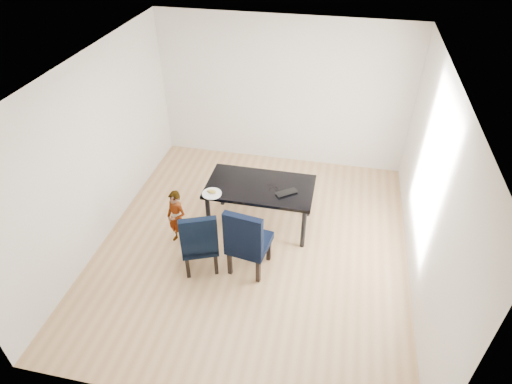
% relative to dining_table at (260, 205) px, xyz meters
% --- Properties ---
extents(floor, '(4.50, 5.00, 0.01)m').
position_rel_dining_table_xyz_m(floor, '(0.00, -0.50, -0.38)').
color(floor, tan).
rests_on(floor, ground).
extents(ceiling, '(4.50, 5.00, 0.01)m').
position_rel_dining_table_xyz_m(ceiling, '(0.00, -0.50, 2.33)').
color(ceiling, white).
rests_on(ceiling, wall_back).
extents(wall_back, '(4.50, 0.01, 2.70)m').
position_rel_dining_table_xyz_m(wall_back, '(0.00, 2.00, 0.98)').
color(wall_back, silver).
rests_on(wall_back, ground).
extents(wall_front, '(4.50, 0.01, 2.70)m').
position_rel_dining_table_xyz_m(wall_front, '(0.00, -3.00, 0.98)').
color(wall_front, silver).
rests_on(wall_front, ground).
extents(wall_left, '(0.01, 5.00, 2.70)m').
position_rel_dining_table_xyz_m(wall_left, '(-2.25, -0.50, 0.98)').
color(wall_left, white).
rests_on(wall_left, ground).
extents(wall_right, '(0.01, 5.00, 2.70)m').
position_rel_dining_table_xyz_m(wall_right, '(2.25, -0.50, 0.98)').
color(wall_right, silver).
rests_on(wall_right, ground).
extents(dining_table, '(1.60, 0.90, 0.75)m').
position_rel_dining_table_xyz_m(dining_table, '(0.00, 0.00, 0.00)').
color(dining_table, black).
rests_on(dining_table, floor).
extents(chair_left, '(0.64, 0.65, 1.02)m').
position_rel_dining_table_xyz_m(chair_left, '(-0.64, -1.04, 0.13)').
color(chair_left, black).
rests_on(chair_left, floor).
extents(chair_right, '(0.60, 0.62, 1.09)m').
position_rel_dining_table_xyz_m(chair_right, '(0.04, -0.93, 0.17)').
color(chair_right, black).
rests_on(chair_right, floor).
extents(child, '(0.39, 0.33, 0.92)m').
position_rel_dining_table_xyz_m(child, '(-1.11, -0.65, 0.08)').
color(child, red).
rests_on(child, floor).
extents(plate, '(0.32, 0.32, 0.02)m').
position_rel_dining_table_xyz_m(plate, '(-0.65, -0.35, 0.38)').
color(plate, silver).
rests_on(plate, dining_table).
extents(sandwich, '(0.15, 0.10, 0.06)m').
position_rel_dining_table_xyz_m(sandwich, '(-0.65, -0.34, 0.42)').
color(sandwich, olive).
rests_on(sandwich, plate).
extents(laptop, '(0.39, 0.36, 0.03)m').
position_rel_dining_table_xyz_m(laptop, '(0.39, -0.07, 0.39)').
color(laptop, black).
rests_on(laptop, dining_table).
extents(cable_tangle, '(0.19, 0.19, 0.01)m').
position_rel_dining_table_xyz_m(cable_tangle, '(0.21, -0.05, 0.38)').
color(cable_tangle, black).
rests_on(cable_tangle, dining_table).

